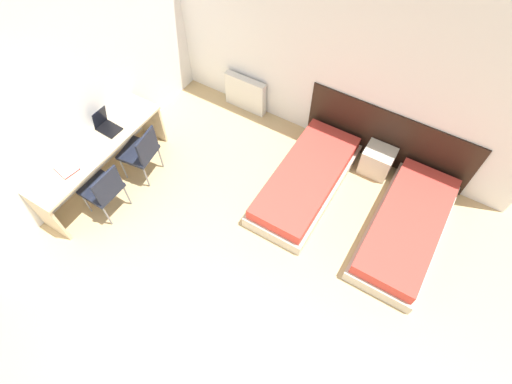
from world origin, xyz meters
TOP-DOWN VIEW (x-y plane):
  - ground_plane at (0.00, 0.00)m, footprint 20.00×20.00m
  - wall_back at (0.00, 4.01)m, footprint 5.78×0.05m
  - wall_left at (-2.42, 1.99)m, footprint 0.05×4.98m
  - headboard_panel at (1.09, 3.97)m, footprint 2.42×0.03m
  - bed_near_window at (0.36, 2.94)m, footprint 0.86×1.99m
  - bed_near_door at (1.82, 2.94)m, footprint 0.86×1.99m
  - nightstand at (1.09, 3.76)m, footprint 0.42×0.36m
  - radiator at (-1.23, 3.89)m, footprint 0.71×0.12m
  - desk at (-2.12, 1.61)m, footprint 0.53×2.05m
  - chair_near_laptop at (-1.71, 1.98)m, footprint 0.50×0.50m
  - chair_near_notebook at (-1.71, 1.25)m, footprint 0.45×0.45m
  - laptop at (-2.20, 1.94)m, footprint 0.32×0.24m
  - open_notebook at (-2.15, 1.15)m, footprint 0.30×0.26m

SIDE VIEW (x-z plane):
  - ground_plane at x=0.00m, z-range 0.00..0.00m
  - bed_near_window at x=0.36m, z-range -0.01..0.36m
  - bed_near_door at x=1.82m, z-range -0.01..0.36m
  - nightstand at x=1.09m, z-range 0.00..0.43m
  - radiator at x=-1.23m, z-range 0.00..0.60m
  - headboard_panel at x=1.09m, z-range 0.00..0.95m
  - chair_near_laptop at x=-1.71m, z-range 0.07..0.95m
  - chair_near_notebook at x=-1.71m, z-range 0.07..0.95m
  - desk at x=-2.12m, z-range 0.21..0.93m
  - open_notebook at x=-2.15m, z-range 0.73..0.74m
  - laptop at x=-2.20m, z-range 0.63..0.95m
  - wall_back at x=0.00m, z-range 0.00..2.70m
  - wall_left at x=-2.42m, z-range 0.00..2.70m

